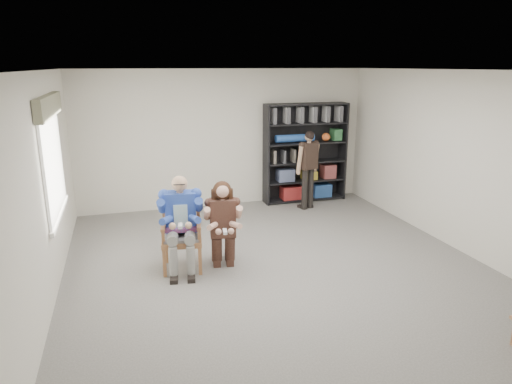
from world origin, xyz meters
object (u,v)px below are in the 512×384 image
object	(u,v)px
seated_man	(181,223)
bookshelf	(305,153)
kneeling_woman	(223,226)
armchair	(182,234)
standing_man	(308,170)

from	to	relation	value
seated_man	bookshelf	world-z (taller)	bookshelf
seated_man	kneeling_woman	size ratio (longest dim) A/B	1.09
armchair	seated_man	bearing A→B (deg)	0.00
standing_man	armchair	bearing A→B (deg)	-162.50
armchair	bookshelf	xyz separation A→B (m)	(3.03, 2.75, 0.51)
seated_man	bookshelf	xyz separation A→B (m)	(3.03, 2.75, 0.35)
bookshelf	kneeling_woman	bearing A→B (deg)	-130.49
armchair	seated_man	world-z (taller)	seated_man
armchair	kneeling_woman	bearing A→B (deg)	-3.08
armchair	bookshelf	distance (m)	4.12
kneeling_woman	bookshelf	bearing A→B (deg)	58.13
bookshelf	armchair	bearing A→B (deg)	-137.77
standing_man	seated_man	bearing A→B (deg)	-162.50
armchair	standing_man	world-z (taller)	standing_man
seated_man	standing_man	size ratio (longest dim) A/B	0.86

